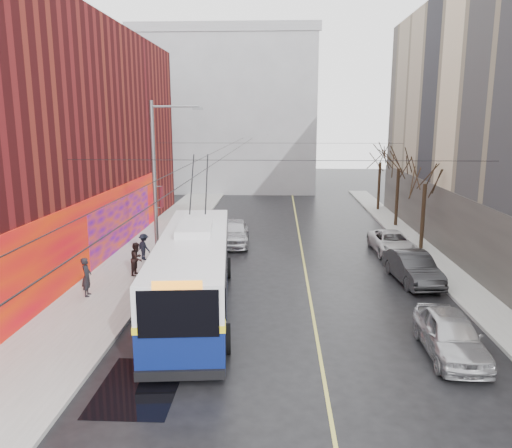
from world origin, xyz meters
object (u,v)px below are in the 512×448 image
Objects in this scene: tree_far at (381,154)px; following_car at (234,232)px; parked_car_c at (392,242)px; pedestrian_c at (144,247)px; tree_mid at (399,158)px; trolleybus at (194,270)px; pedestrian_b at (137,259)px; streetlight_pole at (158,184)px; parked_car_b at (413,268)px; parked_car_a at (450,334)px; pedestrian_a at (87,277)px; tree_near at (426,171)px.

tree_far is 18.26m from following_car.
pedestrian_c is (-14.71, -2.69, 0.25)m from parked_car_c.
tree_mid reaches higher than pedestrian_c.
pedestrian_c is at bearing -140.71° from following_car.
trolleybus is 5.69m from pedestrian_b.
streetlight_pole is at bearing -117.86° from following_car.
trolleybus is 11.19m from parked_car_b.
parked_car_b is (-2.21, -13.49, -4.48)m from tree_mid.
trolleybus is 10.40m from parked_car_a.
trolleybus is at bearing -165.40° from parked_car_b.
pedestrian_b is (-14.30, -5.56, 0.35)m from parked_car_c.
pedestrian_a reaches higher than parked_car_b.
pedestrian_b is at bearing -158.78° from tree_near.
parked_car_c is at bearing -128.97° from pedestrian_c.
parked_car_b is (0.79, 8.00, 0.01)m from parked_car_a.
streetlight_pole is 0.67× the size of trolleybus.
streetlight_pole is 1.93× the size of parked_car_b.
parked_car_b is (-2.21, -20.49, -4.37)m from tree_far.
following_car reaches higher than parked_car_a.
tree_mid is 7.00m from tree_far.
tree_far is 1.37× the size of parked_car_c.
tree_far reaches higher than trolleybus.
pedestrian_c is at bearing -147.97° from tree_mid.
pedestrian_c is at bearing 161.31° from parked_car_b.
pedestrian_a is (-5.12, 1.01, -0.69)m from trolleybus.
parked_car_a is 0.91× the size of following_car.
tree_far is 29.75m from pedestrian_a.
tree_far is 27.81m from trolleybus.
tree_mid is at bearing 48.91° from trolleybus.
trolleybus is (-12.58, -17.57, -3.52)m from tree_mid.
parked_car_a is 2.48× the size of pedestrian_a.
tree_far reaches higher than following_car.
streetlight_pole is at bearing 145.95° from parked_car_a.
following_car is at bearing -152.73° from tree_mid.
pedestrian_c reaches higher than parked_car_b.
pedestrian_b is (-16.30, -20.33, -4.13)m from tree_far.
pedestrian_a is at bearing -126.91° from tree_far.
tree_near is 8.04m from parked_car_b.
pedestrian_b is 2.90m from pedestrian_c.
trolleybus is 7.73× the size of pedestrian_b.
tree_far reaches higher than parked_car_b.
tree_mid is 3.87× the size of pedestrian_b.
trolleybus is 2.78× the size of parked_car_c.
streetlight_pole reaches higher than tree_near.
tree_near is at bearing -90.00° from tree_far.
parked_car_a is 0.96× the size of parked_car_b.
tree_mid is at bearing -55.59° from pedestrian_a.
parked_car_b is at bearing -94.84° from parked_car_c.
parked_car_c is (-2.00, -14.77, -4.48)m from tree_far.
pedestrian_a reaches higher than parked_car_c.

